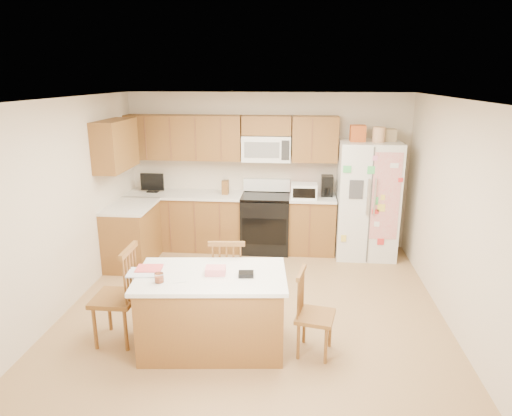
# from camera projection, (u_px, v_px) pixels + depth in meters

# --- Properties ---
(ground) EXTENTS (4.50, 4.50, 0.00)m
(ground) POSITION_uv_depth(u_px,v_px,m) (254.00, 306.00, 5.64)
(ground) COLOR #A1704F
(ground) RESTS_ON ground
(room_shell) EXTENTS (4.60, 4.60, 2.52)m
(room_shell) POSITION_uv_depth(u_px,v_px,m) (254.00, 193.00, 5.24)
(room_shell) COLOR beige
(room_shell) RESTS_ON ground
(cabinetry) EXTENTS (3.36, 1.56, 2.15)m
(cabinetry) POSITION_uv_depth(u_px,v_px,m) (203.00, 196.00, 7.18)
(cabinetry) COLOR brown
(cabinetry) RESTS_ON ground
(stove) EXTENTS (0.76, 0.65, 1.13)m
(stove) POSITION_uv_depth(u_px,v_px,m) (266.00, 222.00, 7.36)
(stove) COLOR black
(stove) RESTS_ON ground
(refrigerator) EXTENTS (0.90, 0.79, 2.04)m
(refrigerator) POSITION_uv_depth(u_px,v_px,m) (367.00, 198.00, 7.03)
(refrigerator) COLOR white
(refrigerator) RESTS_ON ground
(island) EXTENTS (1.64, 1.02, 0.91)m
(island) POSITION_uv_depth(u_px,v_px,m) (212.00, 310.00, 4.69)
(island) COLOR brown
(island) RESTS_ON ground
(windsor_chair_left) EXTENTS (0.44, 0.46, 1.06)m
(windsor_chair_left) POSITION_uv_depth(u_px,v_px,m) (118.00, 297.00, 4.78)
(windsor_chair_left) COLOR brown
(windsor_chair_left) RESTS_ON ground
(windsor_chair_back) EXTENTS (0.46, 0.44, 0.99)m
(windsor_chair_back) POSITION_uv_depth(u_px,v_px,m) (228.00, 280.00, 5.27)
(windsor_chair_back) COLOR brown
(windsor_chair_back) RESTS_ON ground
(windsor_chair_right) EXTENTS (0.43, 0.45, 0.89)m
(windsor_chair_right) POSITION_uv_depth(u_px,v_px,m) (313.00, 315.00, 4.58)
(windsor_chair_right) COLOR brown
(windsor_chair_right) RESTS_ON ground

